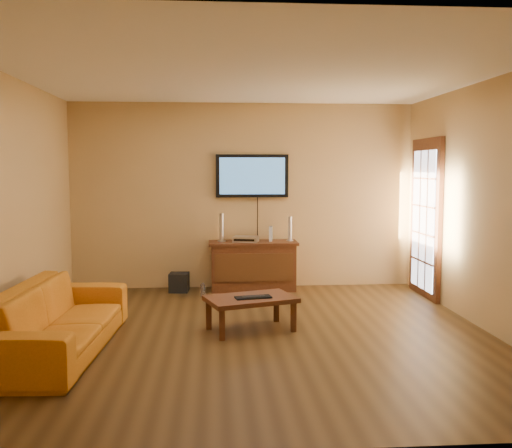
{
  "coord_description": "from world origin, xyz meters",
  "views": [
    {
      "loc": [
        -0.42,
        -5.86,
        1.75
      ],
      "look_at": [
        0.06,
        0.8,
        1.1
      ],
      "focal_mm": 40.0,
      "sensor_mm": 36.0,
      "label": 1
    }
  ],
  "objects": [
    {
      "name": "speaker_left",
      "position": [
        -0.32,
        2.27,
        0.89
      ],
      "size": [
        0.11,
        0.11,
        0.41
      ],
      "color": "silver",
      "rests_on": "media_console"
    },
    {
      "name": "sofa",
      "position": [
        -1.93,
        -0.41,
        0.43
      ],
      "size": [
        0.77,
        2.24,
        0.86
      ],
      "primitive_type": "imported",
      "rotation": [
        0.0,
        0.0,
        1.51
      ],
      "color": "#C67016",
      "rests_on": "ground"
    },
    {
      "name": "bottle",
      "position": [
        -0.59,
        1.83,
        0.09
      ],
      "size": [
        0.07,
        0.07,
        0.2
      ],
      "color": "white",
      "rests_on": "ground"
    },
    {
      "name": "media_console",
      "position": [
        0.13,
        2.25,
        0.36
      ],
      "size": [
        1.27,
        0.49,
        0.71
      ],
      "color": "#411E0E",
      "rests_on": "ground"
    },
    {
      "name": "speaker_right",
      "position": [
        0.67,
        2.29,
        0.87
      ],
      "size": [
        0.1,
        0.1,
        0.36
      ],
      "color": "silver",
      "rests_on": "media_console"
    },
    {
      "name": "keyboard",
      "position": [
        -0.02,
        0.12,
        0.38
      ],
      "size": [
        0.41,
        0.22,
        0.02
      ],
      "color": "black",
      "rests_on": "coffee_table"
    },
    {
      "name": "television",
      "position": [
        0.13,
        2.45,
        1.64
      ],
      "size": [
        1.06,
        0.08,
        0.62
      ],
      "color": "black",
      "rests_on": "ground"
    },
    {
      "name": "game_console",
      "position": [
        0.39,
        2.29,
        0.81
      ],
      "size": [
        0.07,
        0.16,
        0.21
      ],
      "primitive_type": "cube",
      "rotation": [
        0.0,
        0.0,
        -0.15
      ],
      "color": "white",
      "rests_on": "media_console"
    },
    {
      "name": "subwoofer",
      "position": [
        -0.93,
        2.21,
        0.13
      ],
      "size": [
        0.29,
        0.29,
        0.27
      ],
      "primitive_type": "cube",
      "rotation": [
        0.0,
        0.0,
        -0.08
      ],
      "color": "black",
      "rests_on": "ground"
    },
    {
      "name": "av_receiver",
      "position": [
        0.02,
        2.23,
        0.74
      ],
      "size": [
        0.4,
        0.33,
        0.08
      ],
      "primitive_type": "cube",
      "rotation": [
        0.0,
        0.0,
        -0.26
      ],
      "color": "silver",
      "rests_on": "media_console"
    },
    {
      "name": "room_walls",
      "position": [
        0.0,
        0.62,
        1.69
      ],
      "size": [
        5.0,
        5.0,
        5.0
      ],
      "color": "tan",
      "rests_on": "ground"
    },
    {
      "name": "coffee_table",
      "position": [
        -0.04,
        0.17,
        0.32
      ],
      "size": [
        1.06,
        0.83,
        0.37
      ],
      "color": "#411E0E",
      "rests_on": "ground"
    },
    {
      "name": "ground_plane",
      "position": [
        0.0,
        0.0,
        0.0
      ],
      "size": [
        5.0,
        5.0,
        0.0
      ],
      "primitive_type": "plane",
      "color": "#36240F",
      "rests_on": "ground"
    },
    {
      "name": "french_door",
      "position": [
        2.46,
        1.7,
        1.05
      ],
      "size": [
        0.07,
        1.02,
        2.22
      ],
      "color": "#411E0E",
      "rests_on": "ground"
    }
  ]
}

